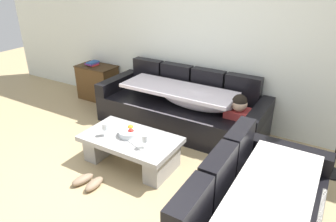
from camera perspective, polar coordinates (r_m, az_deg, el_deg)
ground_plane at (r=3.57m, az=-7.53°, el=-14.51°), size 14.00×14.00×0.00m
back_wall at (r=4.70m, az=8.12°, el=13.77°), size 9.00×0.10×2.70m
couch_along_wall at (r=4.63m, az=2.91°, el=0.46°), size 2.56×0.92×0.88m
couch_near_window at (r=2.81m, az=15.85°, el=-19.41°), size 0.92×1.98×0.88m
coffee_table at (r=3.86m, az=-6.96°, el=-6.68°), size 1.20×0.68×0.38m
fruit_bowl at (r=3.81m, az=-7.13°, el=-3.97°), size 0.28×0.28×0.10m
wine_glass_near_left at (r=3.82m, az=-11.76°, el=-2.95°), size 0.07×0.07×0.17m
wine_glass_near_right at (r=3.50m, az=-4.37°, el=-5.28°), size 0.07×0.07×0.17m
open_magazine at (r=3.65m, az=-5.02°, el=-5.85°), size 0.34×0.30×0.01m
side_cabinet at (r=5.86m, az=-12.98°, el=5.23°), size 0.72×0.44×0.64m
book_stack_on_cabinet at (r=5.81m, az=-13.93°, el=8.65°), size 0.19×0.23×0.07m
pair_of_shoes at (r=3.70m, az=-14.68°, el=-12.69°), size 0.33×0.29×0.09m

